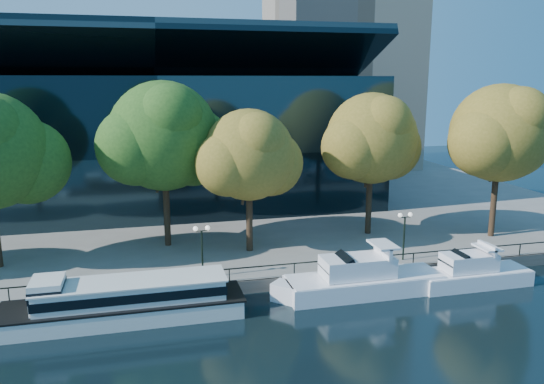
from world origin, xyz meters
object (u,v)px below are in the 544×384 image
object	(u,v)px
tree_2	(166,138)
tree_5	(502,135)
tree_3	(251,157)
tree_4	(373,140)
cruiser_far	(468,273)
cruiser_near	(358,279)
lamp_1	(202,240)
lamp_2	(405,225)
tour_boat	(118,300)

from	to	relation	value
tree_2	tree_5	bearing A→B (deg)	-8.50
tree_3	tree_4	size ratio (longest dim) A/B	0.91
cruiser_far	tree_5	distance (m)	15.13
cruiser_near	lamp_1	distance (m)	11.94
cruiser_far	tree_2	xyz separation A→B (m)	(-21.87, 12.81, 9.60)
tree_4	lamp_1	xyz separation A→B (m)	(-17.14, -7.90, -6.06)
tree_5	lamp_2	world-z (taller)	tree_5
cruiser_far	lamp_2	size ratio (longest dim) A/B	2.49
cruiser_near	tree_4	bearing A→B (deg)	61.98
lamp_1	tour_boat	bearing A→B (deg)	-147.91
tour_boat	lamp_1	world-z (taller)	lamp_1
lamp_2	tree_5	bearing A→B (deg)	19.91
tree_3	cruiser_far	bearing A→B (deg)	-32.30
tree_4	lamp_1	size ratio (longest dim) A/B	3.35
tree_3	lamp_2	bearing A→B (deg)	-25.00
tour_boat	cruiser_near	xyz separation A→B (m)	(17.07, 0.21, -0.21)
tour_boat	tree_4	xyz separation A→B (m)	(23.18, 11.68, 8.65)
tree_3	lamp_1	bearing A→B (deg)	-131.96
tree_5	lamp_1	xyz separation A→B (m)	(-28.22, -4.22, -6.64)
tree_3	tree_4	xyz separation A→B (m)	(12.25, 2.46, 0.78)
tree_3	lamp_2	size ratio (longest dim) A/B	3.05
tree_2	tree_4	bearing A→B (deg)	-2.49
cruiser_near	cruiser_far	world-z (taller)	cruiser_near
tree_4	tree_5	xyz separation A→B (m)	(11.08, -3.68, 0.58)
tree_3	tour_boat	bearing A→B (deg)	-139.82
tour_boat	cruiser_far	size ratio (longest dim) A/B	1.71
tree_5	lamp_2	bearing A→B (deg)	-160.09
tree_2	tour_boat	bearing A→B (deg)	-108.25
cruiser_near	tree_3	bearing A→B (deg)	124.29
cruiser_far	lamp_1	xyz separation A→B (m)	(-19.96, 4.08, 2.94)
cruiser_near	tree_2	world-z (taller)	tree_2
lamp_1	tree_3	bearing A→B (deg)	48.04
cruiser_near	lamp_1	bearing A→B (deg)	162.07
cruiser_far	tree_2	size ratio (longest dim) A/B	0.69
cruiser_near	lamp_1	xyz separation A→B (m)	(-11.04, 3.57, 2.81)
tree_5	lamp_1	size ratio (longest dim) A/B	3.55
tree_2	tree_3	distance (m)	7.68
tree_5	tree_3	bearing A→B (deg)	177.01
tree_4	cruiser_near	bearing A→B (deg)	-118.02
cruiser_near	tree_3	distance (m)	13.58
cruiser_near	lamp_2	bearing A→B (deg)	32.88
tree_3	tree_4	distance (m)	12.52
tree_2	tree_4	world-z (taller)	tree_2
tree_4	tour_boat	bearing A→B (deg)	-153.25
lamp_1	tree_5	bearing A→B (deg)	8.51
tree_3	tree_5	size ratio (longest dim) A/B	0.86
tree_5	tour_boat	bearing A→B (deg)	-166.85
tree_5	lamp_1	bearing A→B (deg)	-171.49
tour_boat	lamp_1	size ratio (longest dim) A/B	4.25
cruiser_far	tree_5	world-z (taller)	tree_5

